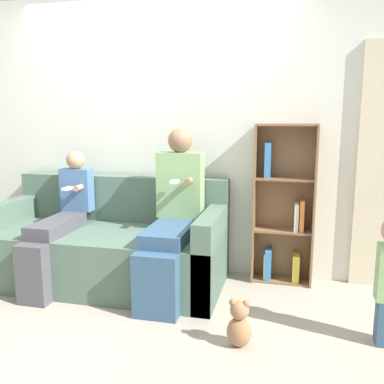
{
  "coord_description": "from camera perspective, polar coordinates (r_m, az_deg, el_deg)",
  "views": [
    {
      "loc": [
        1.23,
        -2.62,
        1.42
      ],
      "look_at": [
        0.47,
        0.62,
        0.83
      ],
      "focal_mm": 38.0,
      "sensor_mm": 36.0,
      "label": 1
    }
  ],
  "objects": [
    {
      "name": "ground_plane",
      "position": [
        3.22,
        -11.13,
        -16.25
      ],
      "size": [
        14.0,
        14.0,
        0.0
      ],
      "primitive_type": "plane",
      "color": "#9E9384"
    },
    {
      "name": "adult_seated",
      "position": [
        3.29,
        -2.7,
        -2.69
      ],
      "size": [
        0.39,
        0.88,
        1.35
      ],
      "color": "#335170",
      "rests_on": "ground_plane"
    },
    {
      "name": "child_seated",
      "position": [
        3.66,
        -18.17,
        -3.78
      ],
      "size": [
        0.28,
        0.88,
        1.14
      ],
      "color": "#47474C",
      "rests_on": "ground_plane"
    },
    {
      "name": "couch",
      "position": [
        3.69,
        -11.67,
        -7.67
      ],
      "size": [
        2.03,
        0.93,
        0.9
      ],
      "color": "#4C6656",
      "rests_on": "ground_plane"
    },
    {
      "name": "teddy_bear",
      "position": [
        2.71,
        6.65,
        -18.0
      ],
      "size": [
        0.16,
        0.13,
        0.32
      ],
      "color": "#936B47",
      "rests_on": "ground_plane"
    },
    {
      "name": "bookshelf",
      "position": [
        3.64,
        12.68,
        -2.63
      ],
      "size": [
        0.52,
        0.23,
        1.39
      ],
      "color": "brown",
      "rests_on": "ground_plane"
    },
    {
      "name": "back_wall",
      "position": [
        3.88,
        -5.29,
        7.91
      ],
      "size": [
        10.0,
        0.06,
        2.55
      ],
      "color": "silver",
      "rests_on": "ground_plane"
    }
  ]
}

